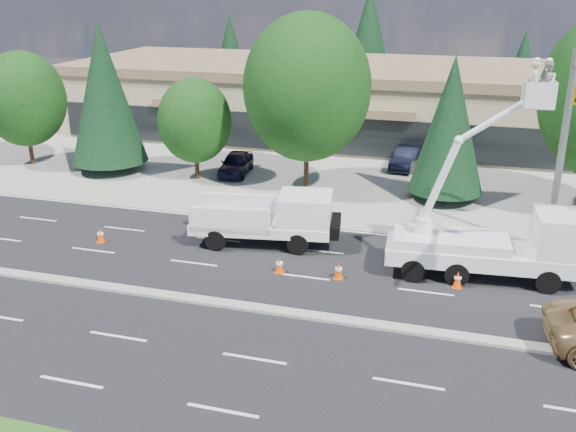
% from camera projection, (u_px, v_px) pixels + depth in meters
% --- Properties ---
extents(ground, '(140.00, 140.00, 0.00)m').
position_uv_depth(ground, '(282.00, 313.00, 23.86)').
color(ground, black).
rests_on(ground, ground).
extents(concrete_apron, '(140.00, 22.00, 0.01)m').
position_uv_depth(concrete_apron, '(370.00, 169.00, 41.87)').
color(concrete_apron, gray).
rests_on(concrete_apron, ground).
extents(road_median, '(120.00, 0.55, 0.12)m').
position_uv_depth(road_median, '(282.00, 312.00, 23.84)').
color(road_median, gray).
rests_on(road_median, ground).
extents(strip_mall, '(50.40, 15.40, 5.50)m').
position_uv_depth(strip_mall, '(392.00, 100.00, 49.88)').
color(strip_mall, tan).
rests_on(strip_mall, ground).
extents(tree_front_a, '(5.38, 5.38, 7.46)m').
position_uv_depth(tree_front_a, '(24.00, 99.00, 41.59)').
color(tree_front_a, '#332114').
rests_on(tree_front_a, ground).
extents(tree_front_b, '(4.74, 4.74, 9.34)m').
position_uv_depth(tree_front_b, '(104.00, 93.00, 39.80)').
color(tree_front_b, '#332114').
rests_on(tree_front_b, ground).
extents(tree_front_c, '(4.47, 4.47, 6.21)m').
position_uv_depth(tree_front_c, '(195.00, 121.00, 38.72)').
color(tree_front_c, '#332114').
rests_on(tree_front_c, ground).
extents(tree_front_d, '(7.28, 7.28, 10.10)m').
position_uv_depth(tree_front_d, '(307.00, 88.00, 36.10)').
color(tree_front_d, '#332114').
rests_on(tree_front_d, ground).
extents(tree_front_e, '(4.07, 4.07, 8.01)m').
position_uv_depth(tree_front_e, '(450.00, 125.00, 34.57)').
color(tree_front_e, '#332114').
rests_on(tree_front_e, ground).
extents(tree_back_a, '(4.30, 4.30, 8.47)m').
position_uv_depth(tree_back_a, '(230.00, 54.00, 64.81)').
color(tree_back_a, '#332114').
rests_on(tree_back_a, ground).
extents(tree_back_b, '(5.68, 5.68, 11.19)m').
position_uv_depth(tree_back_b, '(368.00, 43.00, 60.65)').
color(tree_back_b, '#332114').
rests_on(tree_back_b, ground).
extents(tree_back_c, '(3.78, 3.78, 7.46)m').
position_uv_depth(tree_back_c, '(522.00, 70.00, 57.70)').
color(tree_back_c, '#332114').
rests_on(tree_back_c, ground).
extents(signal_mast, '(2.76, 10.16, 9.00)m').
position_uv_depth(signal_mast, '(574.00, 129.00, 25.49)').
color(signal_mast, gray).
rests_on(signal_mast, ground).
extents(utility_pickup, '(6.76, 3.36, 2.48)m').
position_uv_depth(utility_pickup, '(272.00, 223.00, 29.78)').
color(utility_pickup, white).
rests_on(utility_pickup, ground).
extents(bucket_truck, '(7.93, 3.04, 8.98)m').
position_uv_depth(bucket_truck, '(498.00, 236.00, 26.09)').
color(bucket_truck, white).
rests_on(bucket_truck, ground).
extents(traffic_cone_a, '(0.40, 0.40, 0.70)m').
position_uv_depth(traffic_cone_a, '(100.00, 235.00, 30.20)').
color(traffic_cone_a, '#E24507').
rests_on(traffic_cone_a, ground).
extents(traffic_cone_b, '(0.40, 0.40, 0.70)m').
position_uv_depth(traffic_cone_b, '(279.00, 265.00, 27.03)').
color(traffic_cone_b, '#E24507').
rests_on(traffic_cone_b, ground).
extents(traffic_cone_c, '(0.40, 0.40, 0.70)m').
position_uv_depth(traffic_cone_c, '(339.00, 271.00, 26.50)').
color(traffic_cone_c, '#E24507').
rests_on(traffic_cone_c, ground).
extents(traffic_cone_d, '(0.40, 0.40, 0.70)m').
position_uv_depth(traffic_cone_d, '(458.00, 280.00, 25.74)').
color(traffic_cone_d, '#E24507').
rests_on(traffic_cone_d, ground).
extents(parked_car_west, '(2.13, 4.30, 1.41)m').
position_uv_depth(parked_car_west, '(236.00, 163.00, 40.67)').
color(parked_car_west, black).
rests_on(parked_car_west, ground).
extents(parked_car_east, '(2.03, 4.34, 1.38)m').
position_uv_depth(parked_car_east, '(407.00, 158.00, 41.94)').
color(parked_car_east, black).
rests_on(parked_car_east, ground).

